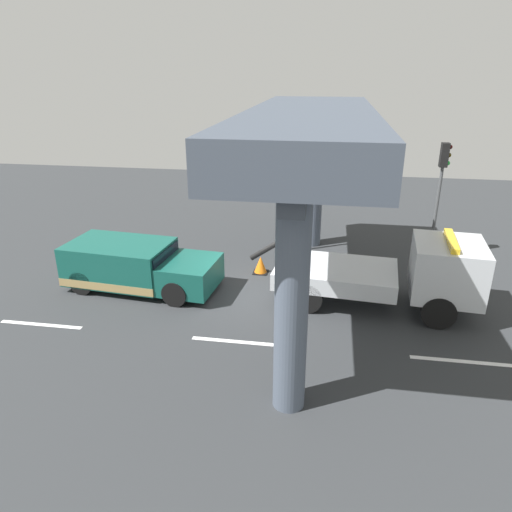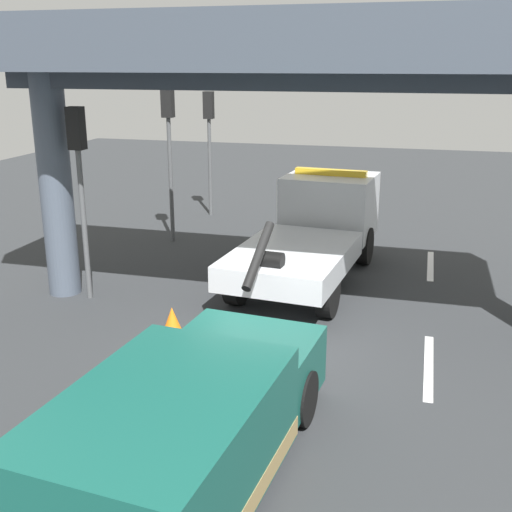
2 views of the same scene
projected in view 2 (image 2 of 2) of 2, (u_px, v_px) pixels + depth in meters
ground_plane at (268, 350)px, 11.97m from camera, size 60.00×40.00×0.10m
lane_stripe_mid at (429, 366)px, 11.21m from camera, size 2.60×0.16×0.01m
lane_stripe_east at (430, 265)px, 16.75m from camera, size 2.60×0.16×0.01m
tow_truck_white at (315, 228)px, 15.82m from camera, size 7.34×2.94×2.46m
towed_van_green at (187, 429)px, 7.89m from camera, size 5.38×2.65×1.58m
overpass_structure at (291, 60)px, 11.95m from camera, size 3.60×12.67×6.06m
traffic_light_near at (79, 162)px, 13.58m from camera, size 0.39×0.32×4.29m
traffic_light_far at (169, 130)px, 18.13m from camera, size 0.39×0.32×4.57m
traffic_light_mid at (209, 126)px, 21.43m from camera, size 0.39×0.32×4.24m
traffic_cone_orange at (172, 324)px, 12.27m from camera, size 0.54×0.54×0.64m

